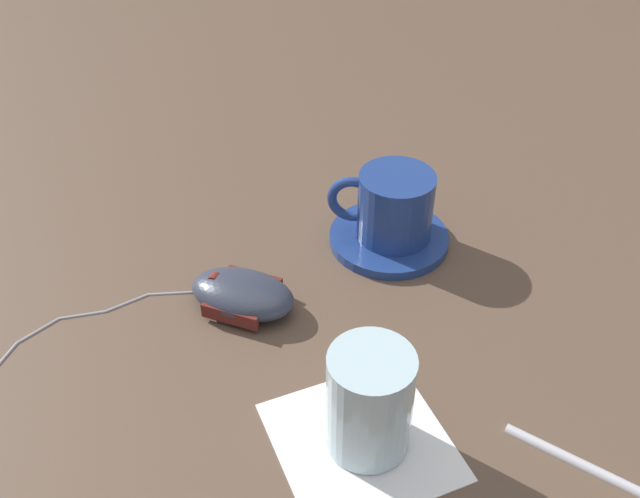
{
  "coord_description": "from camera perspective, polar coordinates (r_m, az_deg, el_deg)",
  "views": [
    {
      "loc": [
        -0.09,
        -0.44,
        0.46
      ],
      "look_at": [
        -0.03,
        0.09,
        0.03
      ],
      "focal_mm": 40.0,
      "sensor_mm": 36.0,
      "label": 1
    }
  ],
  "objects": [
    {
      "name": "pen",
      "position": [
        0.59,
        21.79,
        -16.23
      ],
      "size": [
        0.12,
        0.11,
        0.01
      ],
      "color": "silver",
      "rests_on": "ground"
    },
    {
      "name": "saucer",
      "position": [
        0.74,
        5.52,
        0.88
      ],
      "size": [
        0.12,
        0.12,
        0.01
      ],
      "primitive_type": "cylinder",
      "color": "navy",
      "rests_on": "ground"
    },
    {
      "name": "mouse_cable",
      "position": [
        0.68,
        -20.57,
        -7.13
      ],
      "size": [
        0.21,
        0.17,
        0.0
      ],
      "color": "gray",
      "rests_on": "ground"
    },
    {
      "name": "ground_plane",
      "position": [
        0.64,
        3.92,
        -7.14
      ],
      "size": [
        3.0,
        3.0,
        0.0
      ],
      "primitive_type": "plane",
      "color": "brown"
    },
    {
      "name": "computer_mouse",
      "position": [
        0.66,
        -6.22,
        -3.59
      ],
      "size": [
        0.12,
        0.1,
        0.03
      ],
      "color": "#2D3342",
      "rests_on": "ground"
    },
    {
      "name": "drinking_glass",
      "position": [
        0.53,
        3.97,
        -12.06
      ],
      "size": [
        0.06,
        0.06,
        0.09
      ],
      "primitive_type": "cylinder",
      "color": "silver",
      "rests_on": "napkin_under_glass"
    },
    {
      "name": "coffee_cup",
      "position": [
        0.72,
        5.84,
        3.49
      ],
      "size": [
        0.11,
        0.08,
        0.07
      ],
      "color": "navy",
      "rests_on": "saucer"
    },
    {
      "name": "napkin_under_glass",
      "position": [
        0.57,
        3.32,
        -15.08
      ],
      "size": [
        0.16,
        0.16,
        0.0
      ],
      "primitive_type": "cube",
      "rotation": [
        0.0,
        0.0,
        0.28
      ],
      "color": "white",
      "rests_on": "ground"
    }
  ]
}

